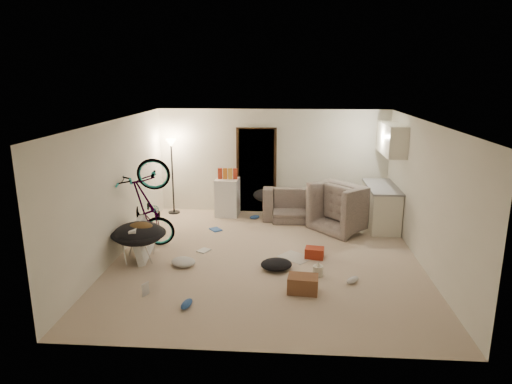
# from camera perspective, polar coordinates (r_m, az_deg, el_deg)

# --- Properties ---
(floor) EXTENTS (5.50, 6.00, 0.02)m
(floor) POSITION_cam_1_polar(r_m,az_deg,el_deg) (8.53, 1.35, -8.21)
(floor) COLOR beige
(floor) RESTS_ON ground
(ceiling) EXTENTS (5.50, 6.00, 0.02)m
(ceiling) POSITION_cam_1_polar(r_m,az_deg,el_deg) (7.91, 1.46, 8.90)
(ceiling) COLOR white
(ceiling) RESTS_ON wall_back
(wall_back) EXTENTS (5.50, 0.02, 2.50)m
(wall_back) POSITION_cam_1_polar(r_m,az_deg,el_deg) (11.07, 2.14, 3.87)
(wall_back) COLOR white
(wall_back) RESTS_ON floor
(wall_front) EXTENTS (5.50, 0.02, 2.50)m
(wall_front) POSITION_cam_1_polar(r_m,az_deg,el_deg) (5.27, -0.16, -8.07)
(wall_front) COLOR white
(wall_front) RESTS_ON floor
(wall_left) EXTENTS (0.02, 6.00, 2.50)m
(wall_left) POSITION_cam_1_polar(r_m,az_deg,el_deg) (8.70, -17.07, 0.34)
(wall_left) COLOR white
(wall_left) RESTS_ON floor
(wall_right) EXTENTS (0.02, 6.00, 2.50)m
(wall_right) POSITION_cam_1_polar(r_m,az_deg,el_deg) (8.47, 20.40, -0.31)
(wall_right) COLOR white
(wall_right) RESTS_ON floor
(doorway) EXTENTS (0.85, 0.10, 2.04)m
(doorway) POSITION_cam_1_polar(r_m,az_deg,el_deg) (11.10, 0.06, 2.69)
(doorway) COLOR black
(doorway) RESTS_ON floor
(door_trim) EXTENTS (0.97, 0.04, 2.10)m
(door_trim) POSITION_cam_1_polar(r_m,az_deg,el_deg) (11.07, 0.05, 2.66)
(door_trim) COLOR black
(door_trim) RESTS_ON floor
(floor_lamp) EXTENTS (0.28, 0.28, 1.81)m
(floor_lamp) POSITION_cam_1_polar(r_m,az_deg,el_deg) (11.05, -10.48, 3.92)
(floor_lamp) COLOR black
(floor_lamp) RESTS_ON floor
(kitchen_counter) EXTENTS (0.60, 1.50, 0.88)m
(kitchen_counter) POSITION_cam_1_polar(r_m,az_deg,el_deg) (10.47, 15.32, -1.81)
(kitchen_counter) COLOR silver
(kitchen_counter) RESTS_ON floor
(counter_top) EXTENTS (0.64, 1.54, 0.04)m
(counter_top) POSITION_cam_1_polar(r_m,az_deg,el_deg) (10.36, 15.49, 0.64)
(counter_top) COLOR gray
(counter_top) RESTS_ON kitchen_counter
(kitchen_uppers) EXTENTS (0.38, 1.40, 0.65)m
(kitchen_uppers) POSITION_cam_1_polar(r_m,az_deg,el_deg) (10.20, 16.60, 6.37)
(kitchen_uppers) COLOR silver
(kitchen_uppers) RESTS_ON wall_right
(sofa) EXTENTS (1.98, 0.80, 0.58)m
(sofa) POSITION_cam_1_polar(r_m,az_deg,el_deg) (10.75, 6.21, -1.80)
(sofa) COLOR #313831
(sofa) RESTS_ON floor
(armchair) EXTENTS (1.54, 1.56, 0.76)m
(armchair) POSITION_cam_1_polar(r_m,az_deg,el_deg) (10.19, 11.58, -2.37)
(armchair) COLOR #313831
(armchair) RESTS_ON floor
(bicycle) EXTENTS (1.89, 0.97, 1.05)m
(bicycle) POSITION_cam_1_polar(r_m,az_deg,el_deg) (9.05, -13.26, -3.94)
(bicycle) COLOR black
(bicycle) RESTS_ON floor
(book_asset) EXTENTS (0.25, 0.23, 0.02)m
(book_asset) POSITION_cam_1_polar(r_m,az_deg,el_deg) (7.29, -14.00, -12.60)
(book_asset) COLOR #A32E18
(book_asset) RESTS_ON floor
(mini_fridge) EXTENTS (0.56, 0.56, 0.90)m
(mini_fridge) POSITION_cam_1_polar(r_m,az_deg,el_deg) (10.89, -3.58, -0.66)
(mini_fridge) COLOR white
(mini_fridge) RESTS_ON floor
(snack_box_0) EXTENTS (0.11, 0.09, 0.30)m
(snack_box_0) POSITION_cam_1_polar(r_m,az_deg,el_deg) (10.78, -4.52, 2.19)
(snack_box_0) COLOR #A32E18
(snack_box_0) RESTS_ON mini_fridge
(snack_box_1) EXTENTS (0.11, 0.09, 0.30)m
(snack_box_1) POSITION_cam_1_polar(r_m,az_deg,el_deg) (10.76, -3.89, 2.19)
(snack_box_1) COLOR #C96919
(snack_box_1) RESTS_ON mini_fridge
(snack_box_2) EXTENTS (0.11, 0.09, 0.30)m
(snack_box_2) POSITION_cam_1_polar(r_m,az_deg,el_deg) (10.75, -3.25, 2.18)
(snack_box_2) COLOR gold
(snack_box_2) RESTS_ON mini_fridge
(snack_box_3) EXTENTS (0.11, 0.08, 0.30)m
(snack_box_3) POSITION_cam_1_polar(r_m,az_deg,el_deg) (10.73, -2.62, 2.17)
(snack_box_3) COLOR #A32E18
(snack_box_3) RESTS_ON mini_fridge
(saucer_chair) EXTENTS (0.98, 0.98, 0.69)m
(saucer_chair) POSITION_cam_1_polar(r_m,az_deg,el_deg) (8.53, -14.42, -5.63)
(saucer_chair) COLOR silver
(saucer_chair) RESTS_ON floor
(hoodie) EXTENTS (0.50, 0.43, 0.22)m
(hoodie) POSITION_cam_1_polar(r_m,az_deg,el_deg) (8.43, -14.24, -4.43)
(hoodie) COLOR #51381B
(hoodie) RESTS_ON saucer_chair
(sofa_drape) EXTENTS (0.65, 0.57, 0.28)m
(sofa_drape) POSITION_cam_1_polar(r_m,az_deg,el_deg) (10.69, 1.15, -0.41)
(sofa_drape) COLOR black
(sofa_drape) RESTS_ON sofa
(tv_box) EXTENTS (0.39, 1.04, 0.68)m
(tv_box) POSITION_cam_1_polar(r_m,az_deg,el_deg) (8.70, -14.06, -5.75)
(tv_box) COLOR silver
(tv_box) RESTS_ON floor
(drink_case_a) EXTENTS (0.49, 0.37, 0.26)m
(drink_case_a) POSITION_cam_1_polar(r_m,az_deg,el_deg) (7.23, 5.88, -11.37)
(drink_case_a) COLOR brown
(drink_case_a) RESTS_ON floor
(drink_case_b) EXTENTS (0.37, 0.30, 0.19)m
(drink_case_b) POSITION_cam_1_polar(r_m,az_deg,el_deg) (8.53, 7.32, -7.54)
(drink_case_b) COLOR #A32E18
(drink_case_b) RESTS_ON floor
(juicer) EXTENTS (0.18, 0.18, 0.25)m
(juicer) POSITION_cam_1_polar(r_m,az_deg,el_deg) (7.81, 7.75, -9.63)
(juicer) COLOR silver
(juicer) RESTS_ON floor
(newspaper) EXTENTS (0.71, 0.69, 0.01)m
(newspaper) POSITION_cam_1_polar(r_m,az_deg,el_deg) (8.55, 4.95, -8.12)
(newspaper) COLOR beige
(newspaper) RESTS_ON floor
(book_blue) EXTENTS (0.31, 0.33, 0.03)m
(book_blue) POSITION_cam_1_polar(r_m,az_deg,el_deg) (9.99, -5.06, -4.69)
(book_blue) COLOR #305CAD
(book_blue) RESTS_ON floor
(book_white) EXTENTS (0.28, 0.30, 0.02)m
(book_white) POSITION_cam_1_polar(r_m,az_deg,el_deg) (8.86, -6.54, -7.28)
(book_white) COLOR silver
(book_white) RESTS_ON floor
(shoe_0) EXTENTS (0.26, 0.20, 0.09)m
(shoe_0) POSITION_cam_1_polar(r_m,az_deg,el_deg) (10.70, -0.18, -3.15)
(shoe_0) COLOR #305CAD
(shoe_0) RESTS_ON floor
(shoe_2) EXTENTS (0.19, 0.31, 0.11)m
(shoe_2) POSITION_cam_1_polar(r_m,az_deg,el_deg) (6.87, -8.67, -13.66)
(shoe_2) COLOR #305CAD
(shoe_2) RESTS_ON floor
(shoe_4) EXTENTS (0.28, 0.28, 0.10)m
(shoe_4) POSITION_cam_1_polar(r_m,az_deg,el_deg) (7.67, 11.97, -10.70)
(shoe_4) COLOR white
(shoe_4) RESTS_ON floor
(clothes_lump_a) EXTENTS (0.63, 0.56, 0.18)m
(clothes_lump_a) POSITION_cam_1_polar(r_m,az_deg,el_deg) (8.00, 2.56, -9.02)
(clothes_lump_a) COLOR black
(clothes_lump_a) RESTS_ON floor
(clothes_lump_c) EXTENTS (0.55, 0.51, 0.14)m
(clothes_lump_c) POSITION_cam_1_polar(r_m,az_deg,el_deg) (8.25, -9.07, -8.62)
(clothes_lump_c) COLOR silver
(clothes_lump_c) RESTS_ON floor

